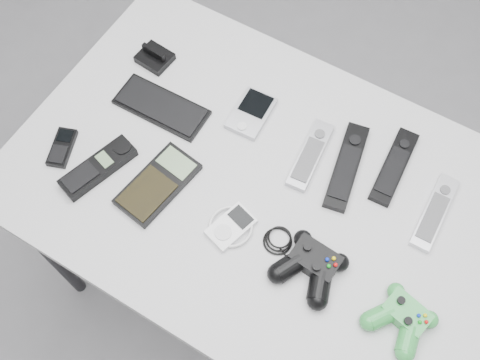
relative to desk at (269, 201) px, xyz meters
The scene contains 15 objects.
floor 0.73m from the desk, 119.52° to the right, with size 3.50×3.50×0.00m, color slate.
desk is the anchor object (origin of this frame).
pda_keyboard 0.35m from the desk, behind, with size 0.23×0.10×0.01m, color black.
dock_bracket 0.47m from the desk, 159.10° to the left, with size 0.08×0.07×0.04m, color black.
pda 0.22m from the desk, 133.04° to the left, with size 0.08×0.13×0.02m, color #A2A3A9.
remote_silver_a 0.15m from the desk, 72.20° to the left, with size 0.05×0.19×0.02m, color #A2A3A9.
remote_black_a 0.20m from the desk, 47.44° to the left, with size 0.05×0.22×0.02m, color black.
remote_black_b 0.30m from the desk, 41.33° to the left, with size 0.05×0.20×0.02m, color black.
remote_silver_b 0.37m from the desk, 21.18° to the left, with size 0.04×0.19×0.02m, color silver.
mobile_phone 0.50m from the desk, 161.11° to the right, with size 0.05×0.10×0.02m, color black.
cordless_handset 0.40m from the desk, 155.98° to the right, with size 0.06×0.18×0.03m, color black.
calculator 0.27m from the desk, 150.87° to the right, with size 0.10×0.19×0.02m, color black.
mp3_player 0.15m from the desk, 102.20° to the right, with size 0.10×0.10×0.02m, color silver.
controller_black 0.22m from the desk, 36.15° to the right, with size 0.24×0.15×0.05m, color black, non-canonical shape.
controller_green 0.40m from the desk, 18.41° to the right, with size 0.13×0.14×0.04m, color #227C39, non-canonical shape.
Camera 1 is at (0.24, -0.46, 1.94)m, focal length 42.00 mm.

